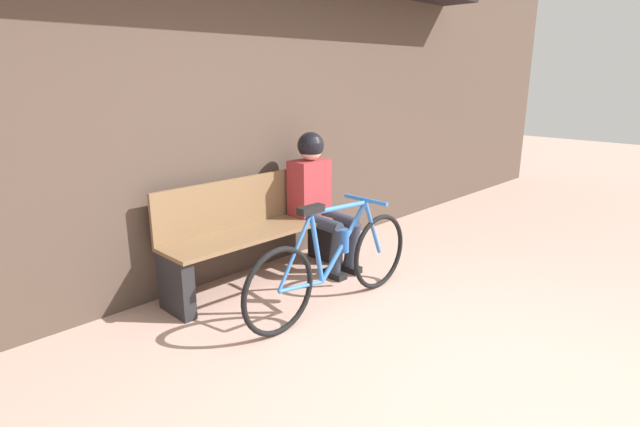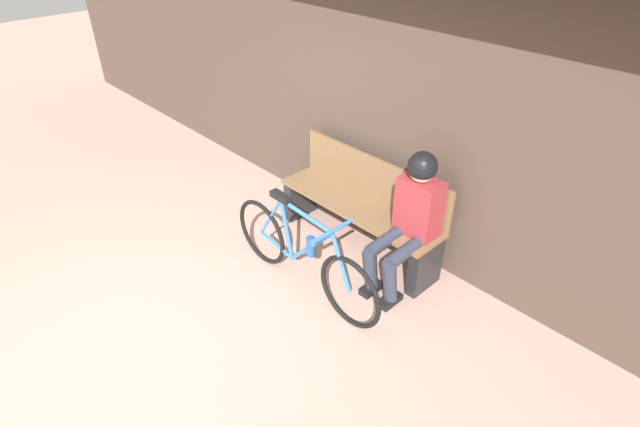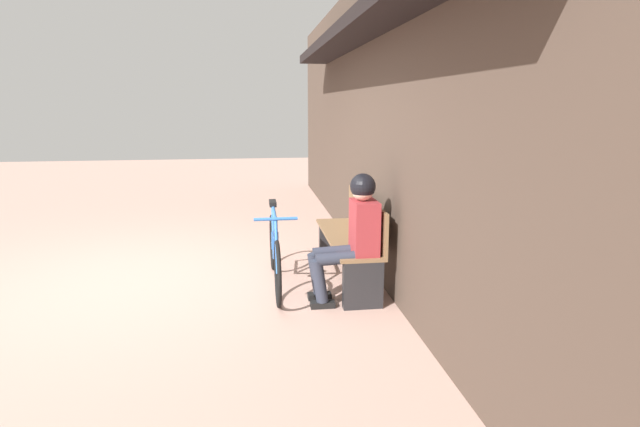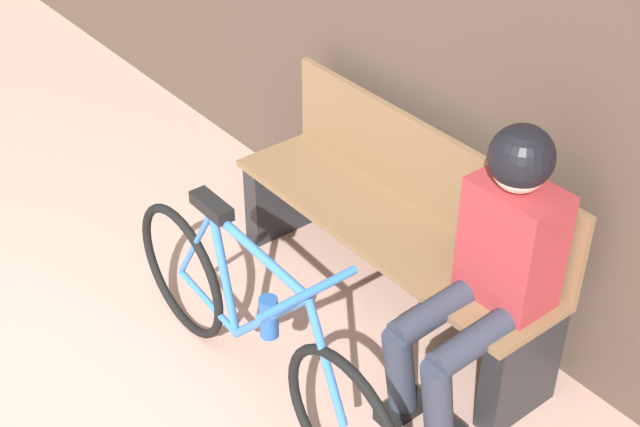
# 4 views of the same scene
# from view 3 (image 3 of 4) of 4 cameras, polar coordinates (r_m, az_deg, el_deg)

# --- Properties ---
(ground_plane) EXTENTS (24.00, 24.00, 0.00)m
(ground_plane) POSITION_cam_3_polar(r_m,az_deg,el_deg) (5.49, -18.78, -7.35)
(ground_plane) COLOR tan
(storefront_wall) EXTENTS (12.00, 0.56, 3.20)m
(storefront_wall) POSITION_cam_3_polar(r_m,az_deg,el_deg) (5.25, 6.73, 10.90)
(storefront_wall) COLOR #4C3D33
(storefront_wall) RESTS_ON ground_plane
(park_bench_near) EXTENTS (1.63, 0.42, 0.86)m
(park_bench_near) POSITION_cam_3_polar(r_m,az_deg,el_deg) (5.17, 3.66, -3.17)
(park_bench_near) COLOR brown
(park_bench_near) RESTS_ON ground_plane
(bicycle) EXTENTS (1.67, 0.40, 0.83)m
(bicycle) POSITION_cam_3_polar(r_m,az_deg,el_deg) (5.01, -5.20, -4.43)
(bicycle) COLOR black
(bicycle) RESTS_ON ground_plane
(person_seated) EXTENTS (0.34, 0.62, 1.19)m
(person_seated) POSITION_cam_3_polar(r_m,az_deg,el_deg) (4.50, 3.83, -1.80)
(person_seated) COLOR #2D3342
(person_seated) RESTS_ON ground_plane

